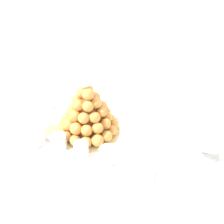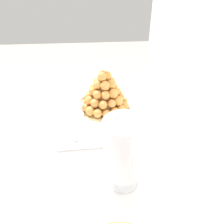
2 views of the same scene
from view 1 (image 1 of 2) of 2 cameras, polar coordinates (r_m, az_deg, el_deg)
The scene contains 11 objects.
buffet_table at distance 1.03m, azimuth 1.23°, elevation -11.69°, with size 1.48×0.88×0.80m.
serving_tray at distance 0.97m, azimuth -5.21°, elevation -6.96°, with size 0.57×0.38×0.02m.
croquembouche at distance 0.96m, azimuth -6.15°, elevation -0.28°, with size 0.27×0.27×0.26m.
dessert_cup_left at distance 0.98m, azimuth -18.79°, elevation -6.53°, with size 0.06×0.06×0.06m.
dessert_cup_mid_left at distance 0.94m, azimuth -13.06°, elevation -7.28°, with size 0.06×0.06×0.06m.
dessert_cup_centre at distance 0.89m, azimuth -7.69°, elevation -9.30°, with size 0.06×0.06×0.06m.
dessert_cup_mid_right at distance 0.86m, azimuth -0.84°, elevation -10.82°, with size 0.06×0.06×0.06m.
dessert_cup_right at distance 0.85m, azimuth 5.85°, elevation -12.46°, with size 0.05×0.05×0.05m.
creme_brulee_ramekin at distance 1.02m, azimuth -14.17°, elevation -4.88°, with size 0.09×0.09×0.02m.
macaron_goblet at distance 0.90m, azimuth 24.18°, elevation -2.38°, with size 0.13×0.13×0.26m.
wine_glass at distance 1.20m, azimuth -14.22°, elevation 6.68°, with size 0.07×0.07×0.16m.
Camera 1 is at (0.20, -0.71, 1.43)m, focal length 36.57 mm.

